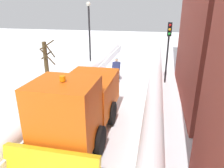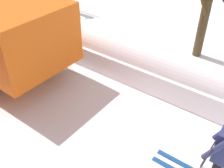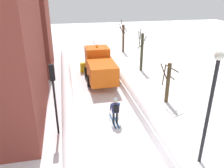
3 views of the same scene
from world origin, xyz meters
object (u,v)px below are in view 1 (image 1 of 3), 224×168
object	(u,v)px
street_lamp	(89,26)
plow_truck	(79,103)
skier	(116,68)
traffic_light_pole	(169,42)
bare_tree_near	(47,63)

from	to	relation	value
street_lamp	plow_truck	bearing A→B (deg)	105.49
skier	traffic_light_pole	xyz separation A→B (m)	(-3.58, -0.22, 2.01)
street_lamp	bare_tree_near	world-z (taller)	street_lamp
skier	bare_tree_near	bearing A→B (deg)	25.16
plow_truck	bare_tree_near	bearing A→B (deg)	-50.56
plow_truck	traffic_light_pole	world-z (taller)	traffic_light_pole
skier	traffic_light_pole	size ratio (longest dim) A/B	0.42
street_lamp	skier	bearing A→B (deg)	128.42
traffic_light_pole	street_lamp	world-z (taller)	street_lamp
plow_truck	skier	bearing A→B (deg)	-91.39
street_lamp	traffic_light_pole	bearing A→B (deg)	149.83
skier	bare_tree_near	xyz separation A→B (m)	(4.46, 2.10, 0.64)
traffic_light_pole	bare_tree_near	bearing A→B (deg)	16.06
plow_truck	street_lamp	distance (m)	12.20
traffic_light_pole	bare_tree_near	size ratio (longest dim) A/B	1.34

